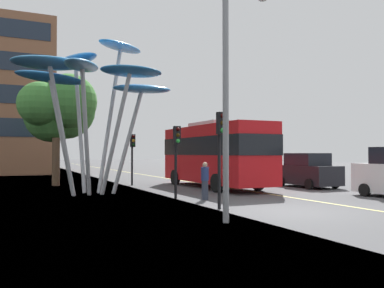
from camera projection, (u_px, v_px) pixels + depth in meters
ground at (275, 214)px, 13.94m from camera, size 120.00×240.00×0.10m
red_bus at (214, 152)px, 24.05m from camera, size 2.86×9.66×3.85m
leaf_sculpture at (92, 76)px, 20.24m from camera, size 8.11×7.42×8.06m
traffic_light_kerb_near at (220, 139)px, 14.72m from camera, size 0.28×0.42×3.49m
traffic_light_kerb_far at (177, 146)px, 18.11m from camera, size 0.28×0.42×3.21m
traffic_light_island_mid at (133, 148)px, 25.62m from camera, size 0.28×0.42×3.21m
car_parked_mid at (307, 171)px, 24.31m from camera, size 2.07×4.10×2.02m
street_lamp at (237, 67)px, 12.10m from camera, size 1.62×0.44×7.12m
tree_pavement_near at (59, 109)px, 26.11m from camera, size 4.94×4.76×7.04m
tree_pavement_far at (42, 113)px, 40.37m from camera, size 4.57×4.41×8.89m
pedestrian at (205, 181)px, 17.75m from camera, size 0.34×0.34×1.63m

